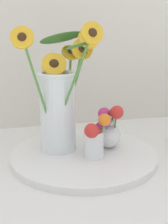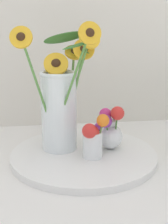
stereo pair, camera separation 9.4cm
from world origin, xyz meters
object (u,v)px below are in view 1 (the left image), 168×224
object	(u,v)px
mason_jar_sunflowers	(59,102)
vase_bulb_right	(109,129)
serving_tray	(84,155)
vase_small_center	(95,137)

from	to	relation	value
mason_jar_sunflowers	vase_bulb_right	size ratio (longest dim) A/B	2.74
serving_tray	vase_small_center	distance (m)	0.09
vase_small_center	vase_bulb_right	xyz separation A→B (m)	(0.06, 0.06, -0.00)
vase_small_center	vase_bulb_right	bearing A→B (deg)	44.38
mason_jar_sunflowers	vase_bulb_right	bearing A→B (deg)	-10.23
vase_small_center	vase_bulb_right	world-z (taller)	vase_bulb_right
mason_jar_sunflowers	vase_small_center	xyz separation A→B (m)	(0.09, -0.09, -0.09)
serving_tray	vase_small_center	size ratio (longest dim) A/B	3.28
vase_bulb_right	mason_jar_sunflowers	bearing A→B (deg)	169.77
serving_tray	vase_small_center	bearing A→B (deg)	-64.94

